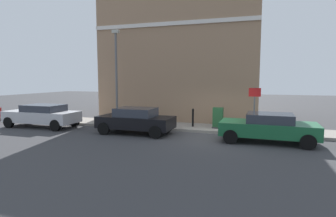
{
  "coord_description": "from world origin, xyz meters",
  "views": [
    {
      "loc": [
        -13.42,
        -1.97,
        2.9
      ],
      "look_at": [
        1.43,
        2.9,
        1.2
      ],
      "focal_mm": 29.5,
      "sensor_mm": 36.0,
      "label": 1
    }
  ],
  "objects_px": {
    "car_silver": "(42,115)",
    "lamppost": "(116,72)",
    "car_black": "(136,120)",
    "street_sign": "(254,103)",
    "car_green": "(268,127)",
    "bollard_near_cabinet": "(193,117)",
    "utility_cabinet": "(218,119)",
    "bollard_far_kerb": "(156,117)"
  },
  "relations": [
    {
      "from": "lamppost",
      "to": "street_sign",
      "type": "bearing_deg",
      "value": -94.16
    },
    {
      "from": "car_green",
      "to": "utility_cabinet",
      "type": "distance_m",
      "value": 3.32
    },
    {
      "from": "car_green",
      "to": "street_sign",
      "type": "height_order",
      "value": "street_sign"
    },
    {
      "from": "bollard_near_cabinet",
      "to": "lamppost",
      "type": "relative_size",
      "value": 0.18
    },
    {
      "from": "car_green",
      "to": "bollard_near_cabinet",
      "type": "distance_m",
      "value": 4.58
    },
    {
      "from": "car_black",
      "to": "bollard_near_cabinet",
      "type": "xyz_separation_m",
      "value": [
        2.26,
        -2.55,
        -0.02
      ]
    },
    {
      "from": "car_black",
      "to": "street_sign",
      "type": "xyz_separation_m",
      "value": [
        1.69,
        -5.91,
        0.94
      ]
    },
    {
      "from": "utility_cabinet",
      "to": "bollard_far_kerb",
      "type": "bearing_deg",
      "value": 101.18
    },
    {
      "from": "car_silver",
      "to": "bollard_near_cabinet",
      "type": "distance_m",
      "value": 8.98
    },
    {
      "from": "utility_cabinet",
      "to": "bollard_near_cabinet",
      "type": "xyz_separation_m",
      "value": [
        0.1,
        1.45,
        0.02
      ]
    },
    {
      "from": "car_silver",
      "to": "utility_cabinet",
      "type": "height_order",
      "value": "car_silver"
    },
    {
      "from": "car_black",
      "to": "lamppost",
      "type": "height_order",
      "value": "lamppost"
    },
    {
      "from": "car_black",
      "to": "bollard_far_kerb",
      "type": "bearing_deg",
      "value": -110.15
    },
    {
      "from": "lamppost",
      "to": "bollard_near_cabinet",
      "type": "bearing_deg",
      "value": -90.4
    },
    {
      "from": "car_green",
      "to": "car_black",
      "type": "xyz_separation_m",
      "value": [
        -0.04,
        6.56,
        0.02
      ]
    },
    {
      "from": "car_green",
      "to": "lamppost",
      "type": "distance_m",
      "value": 9.55
    },
    {
      "from": "bollard_far_kerb",
      "to": "street_sign",
      "type": "bearing_deg",
      "value": -87.74
    },
    {
      "from": "car_green",
      "to": "utility_cabinet",
      "type": "bearing_deg",
      "value": -38.25
    },
    {
      "from": "car_green",
      "to": "street_sign",
      "type": "xyz_separation_m",
      "value": [
        1.65,
        0.65,
        0.95
      ]
    },
    {
      "from": "car_silver",
      "to": "car_green",
      "type": "bearing_deg",
      "value": -179.98
    },
    {
      "from": "utility_cabinet",
      "to": "bollard_far_kerb",
      "type": "xyz_separation_m",
      "value": [
        -0.68,
        3.43,
        0.02
      ]
    },
    {
      "from": "car_green",
      "to": "car_black",
      "type": "height_order",
      "value": "car_black"
    },
    {
      "from": "bollard_near_cabinet",
      "to": "street_sign",
      "type": "relative_size",
      "value": 0.45
    },
    {
      "from": "car_black",
      "to": "street_sign",
      "type": "height_order",
      "value": "street_sign"
    },
    {
      "from": "utility_cabinet",
      "to": "lamppost",
      "type": "distance_m",
      "value": 6.87
    },
    {
      "from": "car_silver",
      "to": "lamppost",
      "type": "height_order",
      "value": "lamppost"
    },
    {
      "from": "bollard_near_cabinet",
      "to": "street_sign",
      "type": "xyz_separation_m",
      "value": [
        -0.57,
        -3.36,
        0.96
      ]
    },
    {
      "from": "car_black",
      "to": "bollard_near_cabinet",
      "type": "bearing_deg",
      "value": -137.5
    },
    {
      "from": "car_green",
      "to": "bollard_near_cabinet",
      "type": "xyz_separation_m",
      "value": [
        2.22,
        4.01,
        -0.01
      ]
    },
    {
      "from": "bollard_near_cabinet",
      "to": "street_sign",
      "type": "bearing_deg",
      "value": -99.57
    },
    {
      "from": "street_sign",
      "to": "lamppost",
      "type": "distance_m",
      "value": 8.44
    },
    {
      "from": "utility_cabinet",
      "to": "bollard_near_cabinet",
      "type": "bearing_deg",
      "value": 86.05
    },
    {
      "from": "car_green",
      "to": "bollard_near_cabinet",
      "type": "bearing_deg",
      "value": -27.63
    },
    {
      "from": "bollard_far_kerb",
      "to": "car_black",
      "type": "bearing_deg",
      "value": 158.87
    },
    {
      "from": "car_black",
      "to": "utility_cabinet",
      "type": "height_order",
      "value": "car_black"
    },
    {
      "from": "car_silver",
      "to": "bollard_far_kerb",
      "type": "bearing_deg",
      "value": -168.0
    },
    {
      "from": "bollard_far_kerb",
      "to": "lamppost",
      "type": "xyz_separation_m",
      "value": [
        0.81,
        2.92,
        2.6
      ]
    },
    {
      "from": "bollard_near_cabinet",
      "to": "street_sign",
      "type": "height_order",
      "value": "street_sign"
    },
    {
      "from": "car_green",
      "to": "bollard_far_kerb",
      "type": "height_order",
      "value": "car_green"
    },
    {
      "from": "lamppost",
      "to": "car_green",
      "type": "bearing_deg",
      "value": -104.18
    },
    {
      "from": "car_green",
      "to": "bollard_near_cabinet",
      "type": "relative_size",
      "value": 4.09
    },
    {
      "from": "bollard_near_cabinet",
      "to": "street_sign",
      "type": "distance_m",
      "value": 3.54
    }
  ]
}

